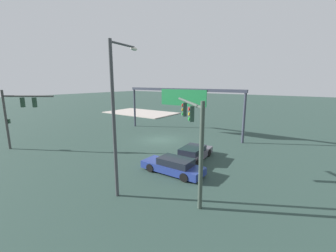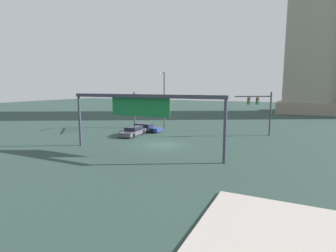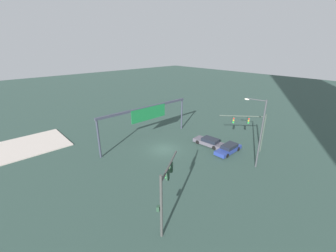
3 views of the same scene
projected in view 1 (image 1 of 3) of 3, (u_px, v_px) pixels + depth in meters
ground_plane at (161, 140)px, 25.99m from camera, size 198.77×198.77×0.00m
sidewalk_corner at (141, 113)px, 47.98m from camera, size 14.94×8.97×0.15m
traffic_signal_near_corner at (193, 127)px, 12.91m from camera, size 4.55×4.95×5.83m
traffic_signal_opposite_side at (17, 110)px, 21.74m from camera, size 4.68×2.92×5.97m
streetlamp_curved_arm at (116, 110)px, 12.54m from camera, size 0.71×2.66×9.00m
overhead_sign_gantry at (181, 97)px, 28.32m from camera, size 16.85×0.43×5.91m
sedan_car_approaching at (173, 166)px, 16.48m from camera, size 4.85×1.85×1.21m
sedan_car_waiting_far at (193, 153)px, 19.32m from camera, size 2.29×5.03×1.21m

